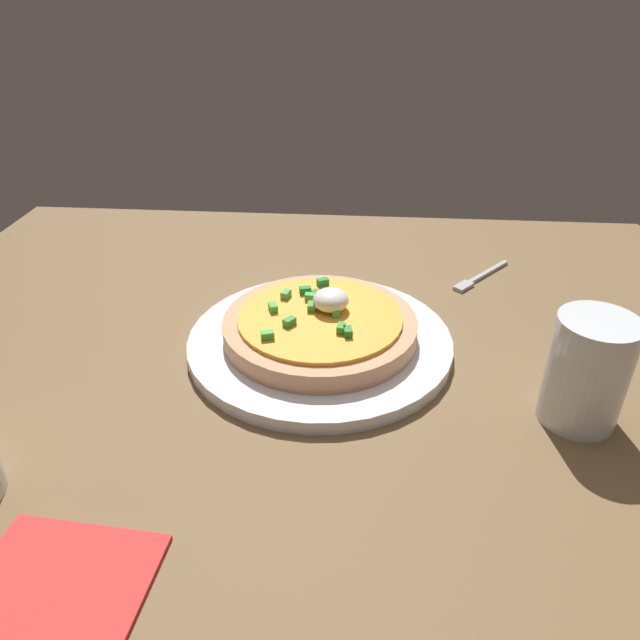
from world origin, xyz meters
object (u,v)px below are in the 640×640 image
object	(u,v)px
pizza	(320,325)
cup_far	(586,373)
fork	(478,278)
plate	(320,342)
napkin	(50,601)

from	to	relation	value
pizza	cup_far	xyz separation A→B (cm)	(-24.19, 9.70, 2.16)
fork	pizza	bearing A→B (deg)	-6.71
plate	pizza	bearing A→B (deg)	-114.19
plate	napkin	distance (cm)	34.74
cup_far	fork	size ratio (longest dim) A/B	1.09
plate	cup_far	distance (cm)	26.40
fork	plate	bearing A→B (deg)	-6.67
fork	napkin	distance (cm)	59.99
napkin	cup_far	bearing A→B (deg)	-151.20
pizza	cup_far	world-z (taller)	cup_far
plate	fork	distance (cm)	26.36
pizza	fork	xyz separation A→B (cm)	(-19.52, -17.65, -2.53)
pizza	plate	bearing A→B (deg)	65.81
plate	napkin	world-z (taller)	plate
fork	cup_far	bearing A→B (deg)	50.87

